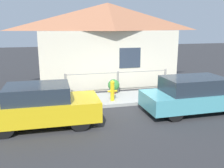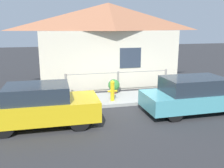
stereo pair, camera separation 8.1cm
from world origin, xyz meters
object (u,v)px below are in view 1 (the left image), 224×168
at_px(fire_hydrant, 112,90).
at_px(potted_plant_near_hydrant, 114,85).
at_px(potted_plant_by_fence, 62,93).
at_px(car_left, 42,105).
at_px(car_right, 195,95).

distance_m(fire_hydrant, potted_plant_near_hydrant, 1.12).
bearing_deg(fire_hydrant, potted_plant_by_fence, 164.73).
relative_size(potted_plant_near_hydrant, potted_plant_by_fence, 1.15).
height_order(fire_hydrant, potted_plant_near_hydrant, fire_hydrant).
xyz_separation_m(car_left, potted_plant_near_hydrant, (3.14, 2.80, -0.18)).
relative_size(car_right, potted_plant_by_fence, 7.01).
distance_m(car_right, potted_plant_near_hydrant, 3.73).
relative_size(car_left, potted_plant_by_fence, 6.27).
bearing_deg(car_right, potted_plant_near_hydrant, 130.89).
height_order(car_left, fire_hydrant, car_left).
bearing_deg(car_right, fire_hydrant, 147.77).
bearing_deg(potted_plant_near_hydrant, car_left, -138.32).
xyz_separation_m(car_right, potted_plant_by_fence, (-4.84, 2.29, -0.21)).
relative_size(car_left, fire_hydrant, 4.20).
relative_size(car_right, fire_hydrant, 4.70).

